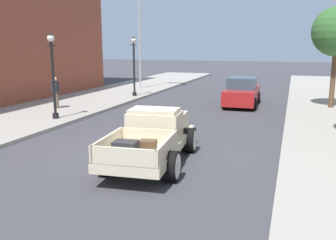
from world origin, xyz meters
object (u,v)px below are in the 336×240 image
at_px(pedestrian_sidewalk_left, 55,91).
at_px(car_background_red, 242,92).
at_px(street_lamp_near, 53,69).
at_px(street_lamp_far, 134,62).
at_px(hotrod_truck_cream, 154,136).
at_px(flagpole, 142,13).

bearing_deg(pedestrian_sidewalk_left, car_background_red, 28.86).
distance_m(car_background_red, pedestrian_sidewalk_left, 10.40).
xyz_separation_m(street_lamp_near, street_lamp_far, (0.31, 8.13, 0.00)).
relative_size(pedestrian_sidewalk_left, street_lamp_far, 0.43).
xyz_separation_m(hotrod_truck_cream, car_background_red, (1.14, 11.17, 0.01)).
bearing_deg(hotrod_truck_cream, pedestrian_sidewalk_left, 142.32).
relative_size(street_lamp_near, street_lamp_far, 1.00).
xyz_separation_m(car_background_red, pedestrian_sidewalk_left, (-9.11, -5.02, 0.32)).
xyz_separation_m(car_background_red, street_lamp_near, (-7.46, -7.35, 1.62)).
bearing_deg(hotrod_truck_cream, flagpole, 113.90).
xyz_separation_m(street_lamp_far, flagpole, (-1.16, 4.23, 3.39)).
height_order(hotrod_truck_cream, street_lamp_far, street_lamp_far).
relative_size(pedestrian_sidewalk_left, flagpole, 0.18).
relative_size(street_lamp_far, flagpole, 0.42).
xyz_separation_m(car_background_red, flagpole, (-8.31, 5.01, 5.00)).
xyz_separation_m(hotrod_truck_cream, pedestrian_sidewalk_left, (-7.97, 6.15, 0.33)).
relative_size(car_background_red, street_lamp_near, 1.13).
distance_m(hotrod_truck_cream, street_lamp_near, 7.56).
relative_size(street_lamp_near, flagpole, 0.42).
height_order(pedestrian_sidewalk_left, flagpole, flagpole).
distance_m(hotrod_truck_cream, street_lamp_far, 13.46).
bearing_deg(street_lamp_near, pedestrian_sidewalk_left, 125.21).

